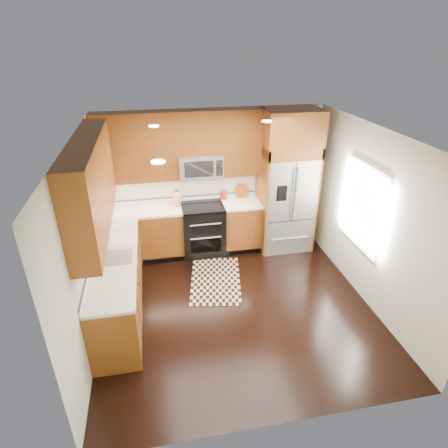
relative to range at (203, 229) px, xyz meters
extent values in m
plane|color=black|center=(0.25, -1.67, -0.47)|extent=(4.00, 4.00, 0.00)
cube|color=beige|center=(0.25, 0.33, 0.83)|extent=(4.00, 0.02, 2.60)
cube|color=beige|center=(-1.75, -1.67, 0.83)|extent=(0.02, 4.00, 2.60)
cube|color=beige|center=(2.25, -1.67, 0.83)|extent=(0.02, 4.00, 2.60)
cube|color=white|center=(2.23, -1.47, 0.93)|extent=(0.04, 1.10, 1.30)
cube|color=white|center=(2.22, -1.47, 0.93)|extent=(0.02, 0.95, 1.15)
cube|color=brown|center=(-1.06, 0.03, -0.02)|extent=(1.37, 0.60, 0.90)
cube|color=brown|center=(0.74, 0.03, -0.02)|extent=(0.72, 0.60, 0.90)
cube|color=brown|center=(-1.45, -1.47, -0.02)|extent=(0.60, 2.40, 0.90)
cube|color=white|center=(-0.32, 0.03, 0.45)|extent=(2.85, 0.62, 0.04)
cube|color=white|center=(-1.45, -1.47, 0.45)|extent=(0.62, 2.40, 0.04)
cube|color=brown|center=(-0.32, 0.17, 1.36)|extent=(2.85, 0.33, 0.75)
cube|color=brown|center=(-1.58, -1.47, 1.36)|extent=(0.33, 2.40, 0.75)
cube|color=brown|center=(-0.32, 0.17, 1.93)|extent=(2.85, 0.33, 0.40)
cube|color=brown|center=(-1.58, -1.47, 1.93)|extent=(0.33, 2.40, 0.40)
cube|color=black|center=(0.00, 0.00, -0.01)|extent=(0.76, 0.64, 0.92)
cube|color=black|center=(0.00, 0.00, 0.47)|extent=(0.76, 0.60, 0.02)
cube|color=black|center=(0.00, -0.31, 0.15)|extent=(0.55, 0.01, 0.18)
cube|color=black|center=(0.00, -0.31, -0.17)|extent=(0.55, 0.01, 0.28)
cylinder|color=#B2B2B7|center=(0.00, -0.34, 0.27)|extent=(0.55, 0.02, 0.02)
cylinder|color=#B2B2B7|center=(0.00, -0.34, 0.00)|extent=(0.55, 0.02, 0.02)
cube|color=#B2B2B7|center=(0.00, 0.13, 1.19)|extent=(0.76, 0.40, 0.42)
cube|color=black|center=(-0.05, -0.06, 1.19)|extent=(0.50, 0.01, 0.28)
cube|color=#B2B2B7|center=(1.55, -0.04, 0.43)|extent=(0.90, 0.74, 1.80)
cube|color=black|center=(1.55, -0.41, 0.78)|extent=(0.01, 0.01, 1.08)
cube|color=black|center=(1.33, -0.41, 0.78)|extent=(0.18, 0.01, 0.28)
cube|color=brown|center=(1.08, -0.04, 0.53)|extent=(0.04, 0.74, 2.00)
cube|color=brown|center=(2.02, -0.04, 0.53)|extent=(0.04, 0.74, 2.00)
cube|color=brown|center=(1.55, -0.04, 1.73)|extent=(0.98, 0.74, 0.80)
cube|color=#B2B2B7|center=(-1.45, -1.47, 0.48)|extent=(0.50, 0.42, 0.02)
cylinder|color=#B2B2B7|center=(-1.65, -1.25, 0.61)|extent=(0.02, 0.02, 0.28)
torus|color=#B2B2B7|center=(-1.65, -1.33, 0.75)|extent=(0.18, 0.02, 0.18)
cube|color=black|center=(0.06, -0.98, -0.46)|extent=(1.03, 1.47, 0.01)
cube|color=tan|center=(-0.44, 0.15, 0.59)|extent=(0.16, 0.18, 0.24)
cylinder|color=#A31E14|center=(0.44, 0.26, 0.54)|extent=(0.11, 0.11, 0.14)
cylinder|color=brown|center=(0.78, 0.27, 0.48)|extent=(0.30, 0.30, 0.02)
camera|label=1|loc=(-0.79, -6.08, 3.26)|focal=30.00mm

